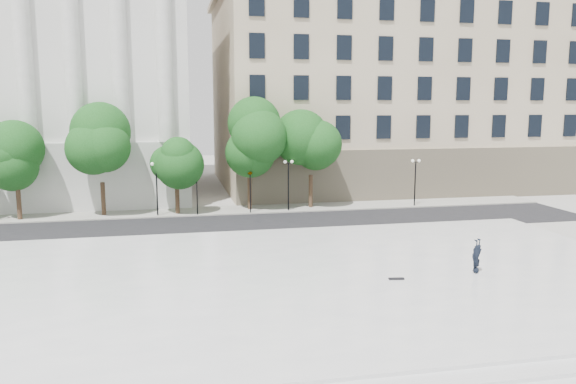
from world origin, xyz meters
The scene contains 12 objects.
ground centered at (0.00, 0.00, 0.00)m, with size 160.00×160.00×0.00m, color #AAA7A0.
plaza centered at (0.00, 3.00, 0.23)m, with size 44.00×22.00×0.45m, color white.
street centered at (0.00, 18.00, 0.01)m, with size 60.00×8.00×0.02m, color black.
far_sidewalk centered at (0.00, 24.00, 0.06)m, with size 60.00×4.00×0.12m, color #ADAA9F.
building_west centered at (-17.00, 38.57, 12.89)m, with size 31.50×27.65×25.60m.
building_east centered at (20.00, 38.91, 11.14)m, with size 36.00×26.15×23.00m.
traffic_light_west centered at (-1.67, 22.30, 3.70)m, with size 0.88×1.76×4.20m.
traffic_light_east centered at (2.78, 22.30, 3.71)m, with size 1.01×1.79×4.21m.
person_lying centered at (11.74, 1.53, 0.70)m, with size 0.65×0.43×1.79m, color black.
skateboard centered at (7.25, 1.32, 0.49)m, with size 0.78×0.20×0.08m, color black.
street_trees centered at (-5.45, 23.59, 5.51)m, with size 34.02×4.94×8.07m.
lamp_posts centered at (0.51, 22.60, 3.00)m, with size 36.45×0.28×4.54m.
Camera 1 is at (-3.63, -24.19, 9.10)m, focal length 35.00 mm.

